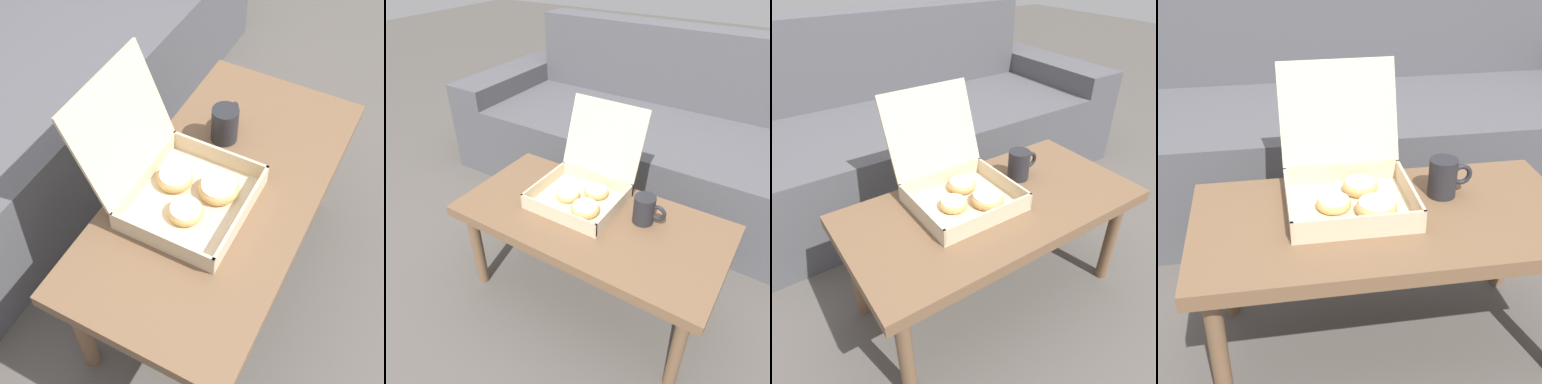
# 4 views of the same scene
# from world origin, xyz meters

# --- Properties ---
(ground_plane) EXTENTS (12.00, 12.00, 0.00)m
(ground_plane) POSITION_xyz_m (0.00, 0.00, 0.00)
(ground_plane) COLOR #514C47
(couch) EXTENTS (2.55, 0.87, 0.86)m
(couch) POSITION_xyz_m (0.00, 0.84, 0.29)
(couch) COLOR #4C4C51
(couch) RESTS_ON ground_plane
(coffee_table) EXTENTS (0.99, 0.49, 0.43)m
(coffee_table) POSITION_xyz_m (0.00, -0.12, 0.38)
(coffee_table) COLOR brown
(coffee_table) RESTS_ON ground_plane
(pastry_box) EXTENTS (0.33, 0.39, 0.33)m
(pastry_box) POSITION_xyz_m (-0.08, -0.03, 0.49)
(pastry_box) COLOR beige
(pastry_box) RESTS_ON coffee_table
(coffee_mug) EXTENTS (0.12, 0.08, 0.11)m
(coffee_mug) POSITION_xyz_m (0.18, -0.04, 0.48)
(coffee_mug) COLOR #232328
(coffee_mug) RESTS_ON coffee_table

